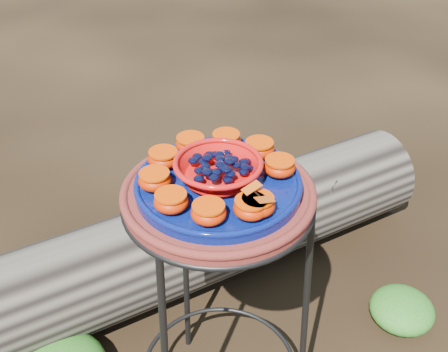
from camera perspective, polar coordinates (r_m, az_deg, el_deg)
name	(u,v)px	position (r m, az deg, el deg)	size (l,w,h in m)	color
plant_stand	(219,316)	(1.41, -0.49, -14.03)	(0.44, 0.44, 0.70)	black
terracotta_saucer	(218,196)	(1.16, -0.58, -2.05)	(0.39, 0.39, 0.03)	#5B1A15
cobalt_plate	(218,185)	(1.14, -0.59, -0.96)	(0.34, 0.34, 0.02)	#000539
red_bowl	(218,171)	(1.12, -0.60, 0.48)	(0.17, 0.17, 0.05)	red
glass_gems	(218,157)	(1.10, -0.61, 1.97)	(0.13, 0.13, 0.02)	black
orange_half_0	(258,205)	(1.04, 3.44, -2.98)	(0.07, 0.07, 0.04)	#B82C00
orange_half_1	(279,167)	(1.15, 5.65, 0.92)	(0.07, 0.07, 0.04)	#B82C00
orange_half_2	(259,149)	(1.20, 3.61, 2.76)	(0.07, 0.07, 0.04)	#B82C00
orange_half_3	(226,141)	(1.23, 0.22, 3.60)	(0.07, 0.07, 0.04)	#B82C00
orange_half_4	(191,144)	(1.22, -3.41, 3.24)	(0.07, 0.07, 0.04)	#B82C00
orange_half_5	(163,159)	(1.17, -6.18, 1.77)	(0.07, 0.07, 0.04)	#B82C00
orange_half_6	(155,180)	(1.11, -7.05, -0.43)	(0.07, 0.07, 0.04)	#B82C00
orange_half_7	(171,202)	(1.05, -5.40, -2.61)	(0.07, 0.07, 0.04)	#B82C00
orange_half_8	(209,213)	(1.02, -1.58, -3.77)	(0.07, 0.07, 0.04)	#B82C00
orange_half_9	(251,208)	(1.03, 2.72, -3.27)	(0.07, 0.07, 0.04)	#B82C00
butterfly	(258,195)	(1.03, 3.49, -1.89)	(0.08, 0.05, 0.01)	#C94C0D
driftwood_log	(193,240)	(1.89, -3.18, -6.54)	(1.70, 0.45, 0.32)	black
foliage_right	(402,309)	(1.91, 17.65, -12.73)	(0.20, 0.20, 0.10)	#1C6B1B
foliage_back	(104,253)	(2.01, -12.11, -7.69)	(0.30, 0.30, 0.15)	#1C6B1B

